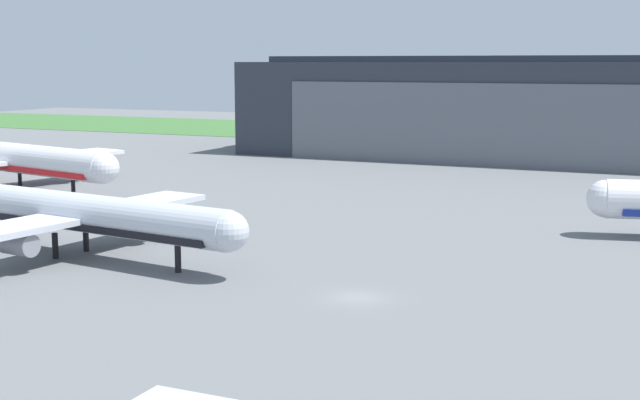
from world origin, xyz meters
TOP-DOWN VIEW (x-y plane):
  - ground_plane at (0.00, 0.00)m, footprint 440.00×440.00m
  - grass_field_strip at (0.00, 152.79)m, footprint 440.00×56.00m
  - maintenance_hangar at (-9.46, 108.81)m, footprint 106.36×38.57m
  - airliner_near_right at (-29.26, 2.81)m, footprint 38.03×32.11m
  - airliner_far_left at (-67.61, 34.29)m, footprint 43.95×37.68m

SIDE VIEW (x-z plane):
  - ground_plane at x=0.00m, z-range 0.00..0.00m
  - grass_field_strip at x=0.00m, z-range 0.00..0.08m
  - airliner_near_right at x=-29.26m, z-range -2.02..10.19m
  - airliner_far_left at x=-67.61m, z-range -2.55..11.39m
  - maintenance_hangar at x=-9.46m, z-range -0.46..18.96m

